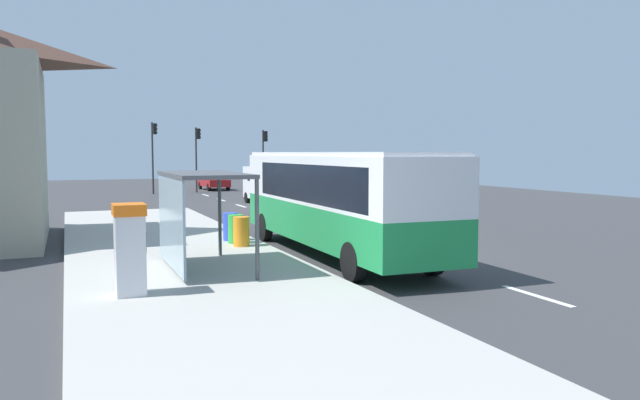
{
  "coord_description": "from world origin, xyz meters",
  "views": [
    {
      "loc": [
        -9.38,
        -16.6,
        3.2
      ],
      "look_at": [
        -1.0,
        3.61,
        1.5
      ],
      "focal_mm": 34.46,
      "sensor_mm": 36.0,
      "label": 1
    }
  ],
  "objects": [
    {
      "name": "lane_stripe_seg_6",
      "position": [
        0.25,
        24.0,
        0.01
      ],
      "size": [
        0.16,
        2.2,
        0.01
      ],
      "primitive_type": "cube",
      "color": "silver",
      "rests_on": "ground"
    },
    {
      "name": "bus_shelter",
      "position": [
        -6.41,
        -0.87,
        2.1
      ],
      "size": [
        1.8,
        4.0,
        2.5
      ],
      "color": "#4C4C51",
      "rests_on": "sidewalk_platform"
    },
    {
      "name": "white_van",
      "position": [
        2.2,
        19.13,
        1.34
      ],
      "size": [
        2.16,
        5.26,
        2.3
      ],
      "color": "white",
      "rests_on": "ground"
    },
    {
      "name": "ground_plane",
      "position": [
        0.0,
        14.0,
        -0.02
      ],
      "size": [
        56.0,
        92.0,
        0.04
      ],
      "primitive_type": "cube",
      "color": "#38383A"
    },
    {
      "name": "lane_stripe_seg_3",
      "position": [
        0.25,
        9.0,
        0.01
      ],
      "size": [
        0.16,
        2.2,
        0.01
      ],
      "primitive_type": "cube",
      "color": "silver",
      "rests_on": "ground"
    },
    {
      "name": "lane_stripe_seg_4",
      "position": [
        0.25,
        14.0,
        0.01
      ],
      "size": [
        0.16,
        2.2,
        0.01
      ],
      "primitive_type": "cube",
      "color": "silver",
      "rests_on": "ground"
    },
    {
      "name": "lane_stripe_seg_0",
      "position": [
        0.25,
        -6.0,
        0.01
      ],
      "size": [
        0.16,
        2.2,
        0.01
      ],
      "primitive_type": "cube",
      "color": "silver",
      "rests_on": "ground"
    },
    {
      "name": "lane_stripe_seg_1",
      "position": [
        0.25,
        -1.0,
        0.01
      ],
      "size": [
        0.16,
        2.2,
        0.01
      ],
      "primitive_type": "cube",
      "color": "silver",
      "rests_on": "ground"
    },
    {
      "name": "recycling_bin_orange",
      "position": [
        -4.2,
        2.53,
        0.66
      ],
      "size": [
        0.52,
        0.52,
        0.95
      ],
      "primitive_type": "cylinder",
      "color": "orange",
      "rests_on": "sidewalk_platform"
    },
    {
      "name": "traffic_light_far_side",
      "position": [
        -3.11,
        31.89,
        3.63
      ],
      "size": [
        0.49,
        0.28,
        5.5
      ],
      "color": "#2D2D2D",
      "rests_on": "ground"
    },
    {
      "name": "recycling_bin_green",
      "position": [
        -4.2,
        3.23,
        0.66
      ],
      "size": [
        0.52,
        0.52,
        0.95
      ],
      "primitive_type": "cylinder",
      "color": "green",
      "rests_on": "sidewalk_platform"
    },
    {
      "name": "traffic_light_near_side",
      "position": [
        5.5,
        31.09,
        3.32
      ],
      "size": [
        0.49,
        0.28,
        5.0
      ],
      "color": "#2D2D2D",
      "rests_on": "ground"
    },
    {
      "name": "recycling_bin_blue",
      "position": [
        -4.2,
        3.93,
        0.66
      ],
      "size": [
        0.52,
        0.52,
        0.95
      ],
      "primitive_type": "cylinder",
      "color": "blue",
      "rests_on": "sidewalk_platform"
    },
    {
      "name": "sidewalk_platform",
      "position": [
        -6.4,
        2.0,
        0.09
      ],
      "size": [
        6.2,
        30.0,
        0.18
      ],
      "primitive_type": "cube",
      "color": "#ADAAA3",
      "rests_on": "ground"
    },
    {
      "name": "bus",
      "position": [
        -1.71,
        0.63,
        1.84
      ],
      "size": [
        2.67,
        11.04,
        3.21
      ],
      "color": "#1E8C47",
      "rests_on": "ground"
    },
    {
      "name": "traffic_light_median",
      "position": [
        0.4,
        32.69,
        3.44
      ],
      "size": [
        0.49,
        0.28,
        5.19
      ],
      "color": "#2D2D2D",
      "rests_on": "ground"
    },
    {
      "name": "lane_stripe_seg_2",
      "position": [
        0.25,
        4.0,
        0.01
      ],
      "size": [
        0.16,
        2.2,
        0.01
      ],
      "primitive_type": "cube",
      "color": "silver",
      "rests_on": "ground"
    },
    {
      "name": "lane_stripe_seg_7",
      "position": [
        0.25,
        29.0,
        0.01
      ],
      "size": [
        0.16,
        2.2,
        0.01
      ],
      "primitive_type": "cube",
      "color": "silver",
      "rests_on": "ground"
    },
    {
      "name": "lane_stripe_seg_5",
      "position": [
        0.25,
        19.0,
        0.01
      ],
      "size": [
        0.16,
        2.2,
        0.01
      ],
      "primitive_type": "cube",
      "color": "silver",
      "rests_on": "ground"
    },
    {
      "name": "ticket_machine",
      "position": [
        -8.17,
        -3.17,
        1.17
      ],
      "size": [
        0.66,
        0.76,
        1.94
      ],
      "color": "silver",
      "rests_on": "sidewalk_platform"
    },
    {
      "name": "sedan_near",
      "position": [
        2.3,
        35.31,
        0.79
      ],
      "size": [
        1.96,
        4.46,
        1.52
      ],
      "color": "#A51919",
      "rests_on": "ground"
    }
  ]
}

